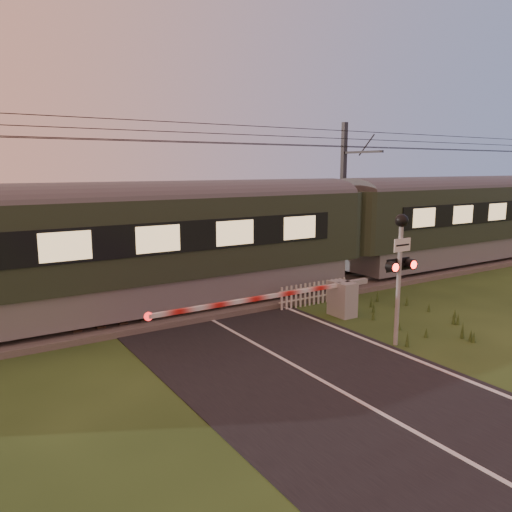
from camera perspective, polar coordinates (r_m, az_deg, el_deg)
ground at (r=11.85m, az=6.14°, el=-13.33°), size 160.00×160.00×0.00m
road at (r=11.69m, az=6.94°, el=-13.64°), size 6.00×140.00×0.03m
track_bed at (r=17.09m, az=-7.60°, el=-5.72°), size 140.00×3.40×0.39m
overhead_wires at (r=16.48m, az=-8.07°, el=13.57°), size 120.00×0.62×0.62m
train at (r=20.32m, az=9.66°, el=3.06°), size 42.40×2.92×3.95m
boom_gate at (r=15.95m, az=8.78°, el=-4.80°), size 7.58×0.86×1.14m
crossing_signal at (r=13.50m, az=16.13°, el=-0.01°), size 0.90×0.36×3.52m
picket_fence at (r=17.41m, az=6.65°, el=-4.25°), size 2.94×0.07×0.80m
catenary_mast at (r=23.29m, az=10.02°, el=6.96°), size 0.21×2.46×6.69m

